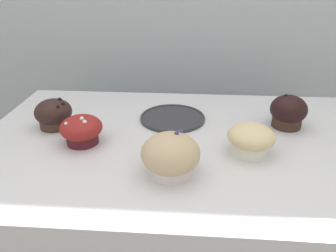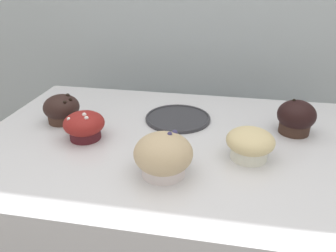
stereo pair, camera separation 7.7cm
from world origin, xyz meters
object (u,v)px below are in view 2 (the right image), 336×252
at_px(muffin_back_right, 62,109).
at_px(muffin_front_center, 163,156).
at_px(muffin_front_right, 84,126).
at_px(serving_plate, 178,118).
at_px(muffin_back_left, 296,118).
at_px(muffin_front_left, 250,144).

bearing_deg(muffin_back_right, muffin_front_center, -31.48).
height_order(muffin_front_right, serving_plate, muffin_front_right).
bearing_deg(muffin_front_right, serving_plate, 35.71).
xyz_separation_m(muffin_front_center, muffin_back_right, (-0.32, 0.20, -0.01)).
relative_size(muffin_back_left, muffin_front_right, 0.94).
xyz_separation_m(muffin_front_center, serving_plate, (-0.01, 0.26, -0.04)).
xyz_separation_m(muffin_front_right, serving_plate, (0.21, 0.15, -0.03)).
relative_size(muffin_front_center, muffin_back_left, 1.27).
relative_size(muffin_back_right, serving_plate, 0.53).
distance_m(muffin_back_left, muffin_front_left, 0.19).
bearing_deg(muffin_front_center, muffin_back_right, 148.52).
bearing_deg(muffin_front_left, muffin_front_center, -151.84).
height_order(muffin_front_left, serving_plate, muffin_front_left).
distance_m(muffin_front_left, muffin_front_right, 0.40).
height_order(muffin_front_center, muffin_back_left, muffin_front_center).
relative_size(muffin_back_left, muffin_front_left, 0.89).
bearing_deg(muffin_back_left, muffin_front_right, -166.16).
height_order(muffin_back_right, serving_plate, muffin_back_right).
bearing_deg(muffin_back_right, muffin_back_left, 4.27).
height_order(muffin_back_left, muffin_front_right, muffin_back_left).
relative_size(muffin_front_left, serving_plate, 0.59).
xyz_separation_m(muffin_front_center, muffin_front_right, (-0.22, 0.11, -0.01)).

